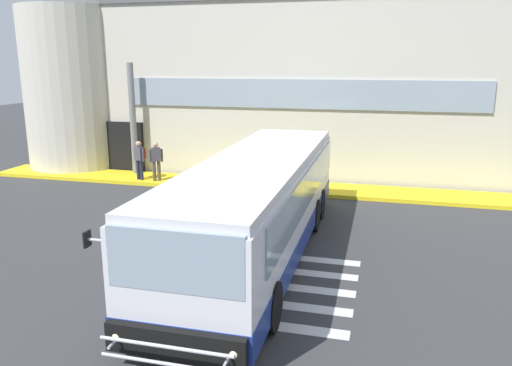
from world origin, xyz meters
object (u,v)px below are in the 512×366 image
(entry_support_column, at_px, (133,119))
(passenger_by_doorway, at_px, (156,159))
(passenger_near_column, at_px, (140,157))
(safety_bollard_yellow, at_px, (282,185))
(bus_main_foreground, at_px, (258,208))

(entry_support_column, height_order, passenger_by_doorway, entry_support_column)
(entry_support_column, distance_m, passenger_near_column, 2.03)
(entry_support_column, distance_m, passenger_by_doorway, 2.49)
(entry_support_column, height_order, safety_bollard_yellow, entry_support_column)
(entry_support_column, height_order, passenger_near_column, entry_support_column)
(entry_support_column, relative_size, bus_main_foreground, 0.42)
(passenger_by_doorway, xyz_separation_m, safety_bollard_yellow, (5.60, -0.66, -0.63))
(passenger_by_doorway, relative_size, safety_bollard_yellow, 1.86)
(entry_support_column, relative_size, safety_bollard_yellow, 5.47)
(entry_support_column, distance_m, safety_bollard_yellow, 7.72)
(passenger_near_column, bearing_deg, entry_support_column, 126.38)
(passenger_by_doorway, height_order, safety_bollard_yellow, passenger_by_doorway)
(entry_support_column, bearing_deg, passenger_by_doorway, -35.57)
(bus_main_foreground, distance_m, passenger_near_column, 9.71)
(safety_bollard_yellow, bearing_deg, passenger_by_doorway, 173.28)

